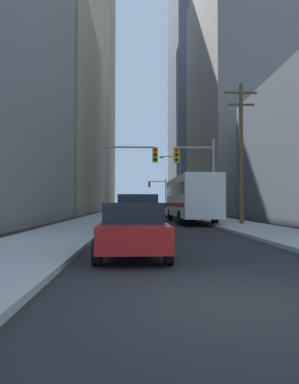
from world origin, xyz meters
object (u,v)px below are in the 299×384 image
object	(u,v)px
traffic_signal_near_right	(197,167)
traffic_signal_far_right	(158,189)
pickup_truck_maroon	(138,216)
city_bus	(190,197)
sedan_white	(166,210)
sedan_beige	(137,213)
traffic_signal_near_left	(127,166)
sedan_red	(133,230)

from	to	relation	value
traffic_signal_near_right	traffic_signal_far_right	bearing A→B (deg)	90.27
traffic_signal_near_right	traffic_signal_far_right	size ratio (longest dim) A/B	1.00
pickup_truck_maroon	city_bus	bearing A→B (deg)	70.80
traffic_signal_far_right	sedan_white	bearing A→B (deg)	-91.75
sedan_white	traffic_signal_far_right	bearing A→B (deg)	88.25
sedan_beige	traffic_signal_near_left	xyz separation A→B (m)	(-0.71, -1.82, 3.28)
sedan_white	traffic_signal_near_right	distance (m)	13.60
sedan_beige	traffic_signal_far_right	world-z (taller)	traffic_signal_far_right
traffic_signal_far_right	traffic_signal_near_right	bearing A→B (deg)	-89.73
pickup_truck_maroon	traffic_signal_near_right	world-z (taller)	traffic_signal_near_right
traffic_signal_far_right	traffic_signal_near_left	bearing A→B (deg)	-96.50
pickup_truck_maroon	traffic_signal_far_right	xyz separation A→B (m)	(3.97, 50.24, 3.09)
traffic_signal_near_right	traffic_signal_near_left	bearing A→B (deg)	179.99
city_bus	traffic_signal_near_left	size ratio (longest dim) A/B	1.92
traffic_signal_near_right	sedan_red	bearing A→B (deg)	-105.83
sedan_white	sedan_beige	bearing A→B (deg)	-105.29
pickup_truck_maroon	traffic_signal_near_left	size ratio (longest dim) A/B	0.90
sedan_beige	traffic_signal_far_right	xyz separation A→B (m)	(3.95, 39.17, 3.25)
city_bus	traffic_signal_near_left	distance (m)	5.73
traffic_signal_near_left	traffic_signal_near_right	distance (m)	4.86
city_bus	sedan_red	size ratio (longest dim) A/B	2.73
city_bus	pickup_truck_maroon	bearing A→B (deg)	-109.20
sedan_beige	traffic_signal_near_left	world-z (taller)	traffic_signal_near_left
traffic_signal_near_left	sedan_beige	bearing A→B (deg)	68.56
city_bus	traffic_signal_near_left	world-z (taller)	traffic_signal_near_left
sedan_beige	traffic_signal_near_left	distance (m)	3.81
city_bus	sedan_beige	world-z (taller)	city_bus
sedan_beige	city_bus	bearing A→B (deg)	8.12
city_bus	sedan_beige	bearing A→B (deg)	-171.88
pickup_truck_maroon	sedan_white	distance (m)	22.64
sedan_beige	pickup_truck_maroon	bearing A→B (deg)	-90.06
sedan_beige	sedan_red	bearing A→B (deg)	-90.60
sedan_red	traffic_signal_far_right	xyz separation A→B (m)	(4.13, 56.25, 3.25)
city_bus	traffic_signal_near_right	xyz separation A→B (m)	(0.10, -2.39, 2.07)
city_bus	sedan_beige	size ratio (longest dim) A/B	2.73
city_bus	sedan_beige	xyz separation A→B (m)	(-4.05, -0.58, -1.16)
sedan_red	traffic_signal_near_left	distance (m)	15.62
sedan_red	traffic_signal_near_right	xyz separation A→B (m)	(4.33, 15.27, 3.23)
traffic_signal_near_right	pickup_truck_maroon	bearing A→B (deg)	-114.20
traffic_signal_near_left	city_bus	bearing A→B (deg)	26.70
city_bus	pickup_truck_maroon	xyz separation A→B (m)	(-4.06, -11.65, -1.00)
sedan_red	sedan_white	distance (m)	28.62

